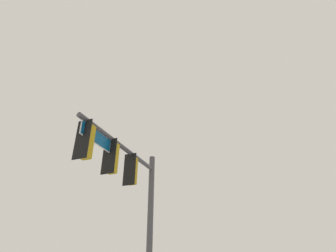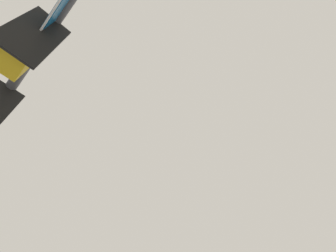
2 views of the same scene
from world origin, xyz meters
The scene contains 0 objects.
Camera 2 is at (-0.32, -9.47, 1.90)m, focal length 28.00 mm.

